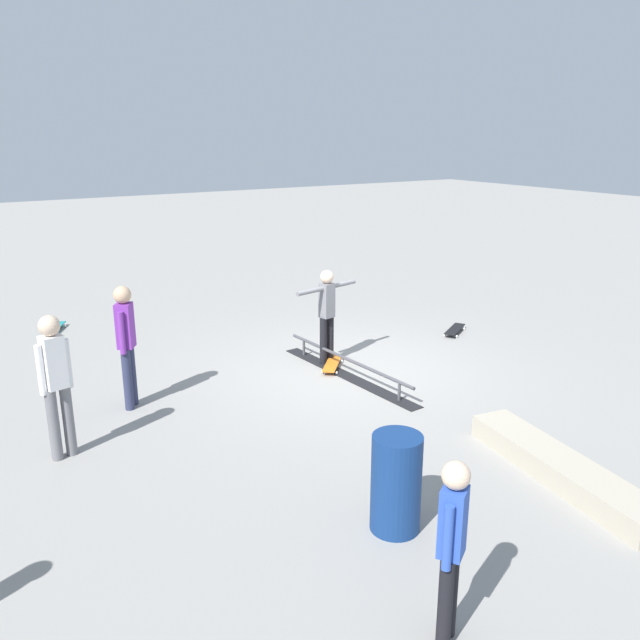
# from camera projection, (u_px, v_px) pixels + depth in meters

# --- Properties ---
(ground_plane) EXTENTS (60.00, 60.00, 0.00)m
(ground_plane) POSITION_uv_depth(u_px,v_px,m) (350.00, 370.00, 10.37)
(ground_plane) COLOR gray
(grind_rail) EXTENTS (3.14, 0.48, 0.31)m
(grind_rail) POSITION_uv_depth(u_px,v_px,m) (347.00, 368.00, 10.07)
(grind_rail) COLOR black
(grind_rail) RESTS_ON ground_plane
(skate_ledge) EXTENTS (2.61, 0.89, 0.27)m
(skate_ledge) POSITION_uv_depth(u_px,v_px,m) (561.00, 468.00, 7.10)
(skate_ledge) COLOR #B2A893
(skate_ledge) RESTS_ON ground_plane
(skater_main) EXTENTS (0.32, 1.25, 1.57)m
(skater_main) POSITION_uv_depth(u_px,v_px,m) (327.00, 310.00, 10.42)
(skater_main) COLOR black
(skater_main) RESTS_ON ground_plane
(skateboard_main) EXTENTS (0.73, 0.69, 0.09)m
(skateboard_main) POSITION_uv_depth(u_px,v_px,m) (332.00, 364.00, 10.43)
(skateboard_main) COLOR orange
(skateboard_main) RESTS_ON ground_plane
(bystander_blue_shirt) EXTENTS (0.25, 0.32, 1.51)m
(bystander_blue_shirt) POSITION_uv_depth(u_px,v_px,m) (451.00, 543.00, 4.65)
(bystander_blue_shirt) COLOR black
(bystander_blue_shirt) RESTS_ON ground_plane
(bystander_white_shirt) EXTENTS (0.25, 0.40, 1.74)m
(bystander_white_shirt) POSITION_uv_depth(u_px,v_px,m) (56.00, 379.00, 7.35)
(bystander_white_shirt) COLOR slate
(bystander_white_shirt) RESTS_ON ground_plane
(bystander_purple_shirt) EXTENTS (0.37, 0.29, 1.73)m
(bystander_purple_shirt) POSITION_uv_depth(u_px,v_px,m) (126.00, 340.00, 8.73)
(bystander_purple_shirt) COLOR #2D3351
(bystander_purple_shirt) RESTS_ON ground_plane
(loose_skateboard_teal) EXTENTS (0.80, 0.55, 0.09)m
(loose_skateboard_teal) POSITION_uv_depth(u_px,v_px,m) (54.00, 328.00, 12.32)
(loose_skateboard_teal) COLOR teal
(loose_skateboard_teal) RESTS_ON ground_plane
(loose_skateboard_black) EXTENTS (0.59, 0.79, 0.09)m
(loose_skateboard_black) POSITION_uv_depth(u_px,v_px,m) (455.00, 329.00, 12.23)
(loose_skateboard_black) COLOR black
(loose_skateboard_black) RESTS_ON ground_plane
(trash_bin) EXTENTS (0.49, 0.49, 0.98)m
(trash_bin) POSITION_uv_depth(u_px,v_px,m) (396.00, 483.00, 6.13)
(trash_bin) COLOR navy
(trash_bin) RESTS_ON ground_plane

